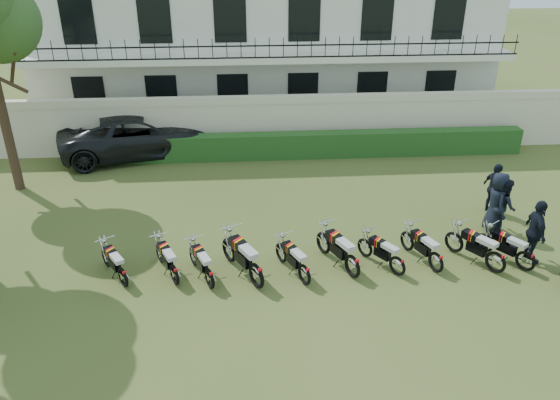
{
  "coord_description": "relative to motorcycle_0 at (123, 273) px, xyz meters",
  "views": [
    {
      "loc": [
        -1.13,
        -12.92,
        8.2
      ],
      "look_at": [
        -0.11,
        1.24,
        1.1
      ],
      "focal_mm": 35.0,
      "sensor_mm": 36.0,
      "label": 1
    }
  ],
  "objects": [
    {
      "name": "officer_5",
      "position": [
        11.01,
        3.32,
        0.4
      ],
      "size": [
        0.65,
        1.04,
        1.66
      ],
      "primitive_type": "imported",
      "rotation": [
        0.0,
        0.0,
        1.84
      ],
      "color": "black",
      "rests_on": "ground"
    },
    {
      "name": "suv",
      "position": [
        -1.01,
        9.16,
        0.41
      ],
      "size": [
        6.56,
        4.22,
        1.68
      ],
      "primitive_type": "imported",
      "rotation": [
        0.0,
        0.0,
        1.83
      ],
      "color": "black",
      "rests_on": "ground"
    },
    {
      "name": "officer_3",
      "position": [
        10.55,
        2.17,
        0.51
      ],
      "size": [
        0.68,
        0.97,
        1.88
      ],
      "primitive_type": "imported",
      "rotation": [
        0.0,
        0.0,
        1.47
      ],
      "color": "black",
      "rests_on": "ground"
    },
    {
      "name": "officer_2",
      "position": [
        10.86,
        0.43,
        0.49
      ],
      "size": [
        0.55,
        1.11,
        1.84
      ],
      "primitive_type": "imported",
      "rotation": [
        0.0,
        0.0,
        1.48
      ],
      "color": "black",
      "rests_on": "ground"
    },
    {
      "name": "motorcycle_3",
      "position": [
        3.36,
        -0.28,
        0.11
      ],
      "size": [
        1.13,
        1.92,
        1.16
      ],
      "rotation": [
        0.0,
        0.0,
        0.5
      ],
      "color": "black",
      "rests_on": "ground"
    },
    {
      "name": "ground",
      "position": [
        4.27,
        1.22,
        -0.43
      ],
      "size": [
        100.0,
        100.0,
        0.0
      ],
      "primitive_type": "plane",
      "color": "#404F1F",
      "rests_on": "ground"
    },
    {
      "name": "motorcycle_5",
      "position": [
        5.86,
        0.01,
        0.07
      ],
      "size": [
        0.98,
        1.83,
        1.08
      ],
      "rotation": [
        0.0,
        0.0,
        0.45
      ],
      "color": "black",
      "rests_on": "ground"
    },
    {
      "name": "motorcycle_0",
      "position": [
        0.0,
        0.0,
        0.0
      ],
      "size": [
        0.98,
        1.48,
        0.93
      ],
      "rotation": [
        0.0,
        0.0,
        0.57
      ],
      "color": "black",
      "rests_on": "ground"
    },
    {
      "name": "building",
      "position": [
        4.27,
        15.18,
        3.28
      ],
      "size": [
        20.4,
        9.6,
        7.4
      ],
      "color": "silver",
      "rests_on": "ground"
    },
    {
      "name": "motorcycle_2",
      "position": [
        2.18,
        -0.22,
        0.01
      ],
      "size": [
        0.82,
        1.62,
        0.95
      ],
      "rotation": [
        0.0,
        0.0,
        0.41
      ],
      "color": "black",
      "rests_on": "ground"
    },
    {
      "name": "motorcycle_1",
      "position": [
        1.29,
        0.01,
        0.01
      ],
      "size": [
        0.85,
        1.61,
        0.95
      ],
      "rotation": [
        0.0,
        0.0,
        0.44
      ],
      "color": "black",
      "rests_on": "ground"
    },
    {
      "name": "motorcycle_6",
      "position": [
        7.05,
        0.01,
        0.0
      ],
      "size": [
        1.02,
        1.46,
        0.93
      ],
      "rotation": [
        0.0,
        0.0,
        0.6
      ],
      "color": "black",
      "rests_on": "ground"
    },
    {
      "name": "motorcycle_9",
      "position": [
        10.49,
        -0.02,
        0.02
      ],
      "size": [
        1.08,
        1.5,
        0.97
      ],
      "rotation": [
        0.0,
        0.0,
        0.61
      ],
      "color": "black",
      "rests_on": "ground"
    },
    {
      "name": "motorcycle_8",
      "position": [
        9.66,
        -0.05,
        0.05
      ],
      "size": [
        1.14,
        1.64,
        1.04
      ],
      "rotation": [
        0.0,
        0.0,
        0.59
      ],
      "color": "black",
      "rests_on": "ground"
    },
    {
      "name": "officer_4",
      "position": [
        10.73,
        2.08,
        0.44
      ],
      "size": [
        0.73,
        0.9,
        1.73
      ],
      "primitive_type": "imported",
      "rotation": [
        0.0,
        0.0,
        1.47
      ],
      "color": "black",
      "rests_on": "ground"
    },
    {
      "name": "motorcycle_7",
      "position": [
        8.11,
        0.09,
        0.02
      ],
      "size": [
        0.81,
        1.69,
        0.97
      ],
      "rotation": [
        0.0,
        0.0,
        0.38
      ],
      "color": "black",
      "rests_on": "ground"
    },
    {
      "name": "hedge",
      "position": [
        5.27,
        8.42,
        0.07
      ],
      "size": [
        18.0,
        0.6,
        1.0
      ],
      "primitive_type": "cube",
      "color": "#1F4217",
      "rests_on": "ground"
    },
    {
      "name": "perimeter_wall",
      "position": [
        4.27,
        9.22,
        0.74
      ],
      "size": [
        30.0,
        0.35,
        2.3
      ],
      "color": "beige",
      "rests_on": "ground"
    },
    {
      "name": "motorcycle_4",
      "position": [
        4.58,
        -0.22,
        0.01
      ],
      "size": [
        0.86,
        1.63,
        0.96
      ],
      "rotation": [
        0.0,
        0.0,
        0.44
      ],
      "color": "black",
      "rests_on": "ground"
    }
  ]
}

